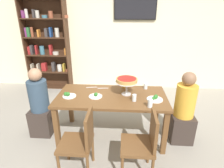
# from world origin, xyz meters

# --- Properties ---
(ground_plane) EXTENTS (12.00, 12.00, 0.00)m
(ground_plane) POSITION_xyz_m (0.00, 0.00, 0.00)
(ground_plane) COLOR gray
(rear_partition) EXTENTS (8.00, 0.12, 2.80)m
(rear_partition) POSITION_xyz_m (0.00, 2.20, 1.40)
(rear_partition) COLOR beige
(rear_partition) RESTS_ON ground_plane
(dining_table) EXTENTS (1.68, 0.84, 0.74)m
(dining_table) POSITION_xyz_m (0.00, 0.00, 0.65)
(dining_table) COLOR brown
(dining_table) RESTS_ON ground_plane
(bookshelf) EXTENTS (1.16, 0.30, 2.21)m
(bookshelf) POSITION_xyz_m (-1.79, 2.01, 1.13)
(bookshelf) COLOR #422819
(bookshelf) RESTS_ON ground_plane
(television) EXTENTS (0.99, 0.05, 0.58)m
(television) POSITION_xyz_m (0.41, 2.11, 2.04)
(television) COLOR black
(diner_head_east) EXTENTS (0.34, 0.34, 1.15)m
(diner_head_east) POSITION_xyz_m (1.11, -0.02, 0.49)
(diner_head_east) COLOR #382D28
(diner_head_east) RESTS_ON ground_plane
(diner_head_west) EXTENTS (0.34, 0.34, 1.15)m
(diner_head_west) POSITION_xyz_m (-1.17, 0.00, 0.49)
(diner_head_west) COLOR #382D28
(diner_head_west) RESTS_ON ground_plane
(chair_near_left) EXTENTS (0.40, 0.40, 0.87)m
(chair_near_left) POSITION_xyz_m (-0.32, -0.75, 0.49)
(chair_near_left) COLOR brown
(chair_near_left) RESTS_ON ground_plane
(chair_near_right) EXTENTS (0.40, 0.40, 0.87)m
(chair_near_right) POSITION_xyz_m (0.43, -0.73, 0.49)
(chair_near_right) COLOR brown
(chair_near_right) RESTS_ON ground_plane
(deep_dish_pizza_stand) EXTENTS (0.35, 0.35, 0.26)m
(deep_dish_pizza_stand) POSITION_xyz_m (0.23, 0.06, 0.96)
(deep_dish_pizza_stand) COLOR silver
(deep_dish_pizza_stand) RESTS_ON dining_table
(salad_plate_near_diner) EXTENTS (0.20, 0.20, 0.07)m
(salad_plate_near_diner) POSITION_xyz_m (-0.24, -0.06, 0.76)
(salad_plate_near_diner) COLOR white
(salad_plate_near_diner) RESTS_ON dining_table
(salad_plate_far_diner) EXTENTS (0.20, 0.20, 0.07)m
(salad_plate_far_diner) POSITION_xyz_m (-0.65, -0.08, 0.76)
(salad_plate_far_diner) COLOR white
(salad_plate_far_diner) RESTS_ON dining_table
(salad_plate_spare) EXTENTS (0.23, 0.23, 0.07)m
(salad_plate_spare) POSITION_xyz_m (0.64, -0.10, 0.76)
(salad_plate_spare) COLOR white
(salad_plate_spare) RESTS_ON dining_table
(beer_glass_amber_tall) EXTENTS (0.08, 0.08, 0.15)m
(beer_glass_amber_tall) POSITION_xyz_m (0.19, 0.34, 0.82)
(beer_glass_amber_tall) COLOR gold
(beer_glass_amber_tall) RESTS_ON dining_table
(water_glass_clear_near) EXTENTS (0.06, 0.06, 0.09)m
(water_glass_clear_near) POSITION_xyz_m (0.55, 0.30, 0.79)
(water_glass_clear_near) COLOR white
(water_glass_clear_near) RESTS_ON dining_table
(water_glass_clear_far) EXTENTS (0.06, 0.06, 0.10)m
(water_glass_clear_far) POSITION_xyz_m (0.34, -0.16, 0.79)
(water_glass_clear_far) COLOR white
(water_glass_clear_far) RESTS_ON dining_table
(water_glass_clear_spare) EXTENTS (0.07, 0.07, 0.12)m
(water_glass_clear_spare) POSITION_xyz_m (0.54, -0.33, 0.80)
(water_glass_clear_spare) COLOR white
(water_glass_clear_spare) RESTS_ON dining_table
(cutlery_fork_near) EXTENTS (0.18, 0.05, 0.00)m
(cutlery_fork_near) POSITION_xyz_m (-0.36, 0.29, 0.74)
(cutlery_fork_near) COLOR silver
(cutlery_fork_near) RESTS_ON dining_table
(cutlery_knife_near) EXTENTS (0.18, 0.04, 0.00)m
(cutlery_knife_near) POSITION_xyz_m (-0.16, 0.27, 0.74)
(cutlery_knife_near) COLOR silver
(cutlery_knife_near) RESTS_ON dining_table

